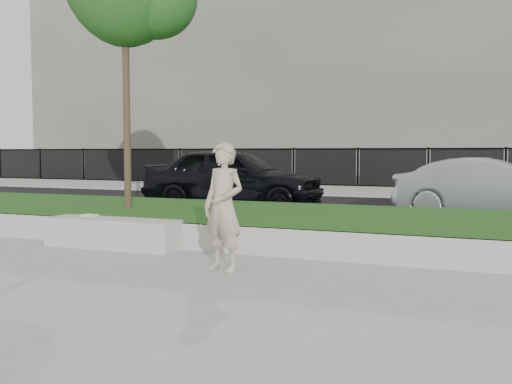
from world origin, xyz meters
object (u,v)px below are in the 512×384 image
at_px(book, 89,215).
at_px(car_silver, 490,188).
at_px(stone_bench, 113,233).
at_px(car_dark, 234,178).
at_px(man, 224,207).

distance_m(book, car_silver, 8.37).
xyz_separation_m(book, car_silver, (5.90, 5.93, 0.23)).
relative_size(stone_bench, car_dark, 0.48).
bearing_deg(stone_bench, book, 165.29).
relative_size(stone_bench, man, 1.38).
relative_size(man, car_silver, 0.40).
height_order(stone_bench, book, book).
bearing_deg(man, car_dark, 128.62).
height_order(stone_bench, car_silver, car_silver).
xyz_separation_m(stone_bench, man, (2.31, -0.88, 0.57)).
bearing_deg(car_dark, car_silver, -91.22).
height_order(man, book, man).
xyz_separation_m(stone_bench, car_silver, (5.35, 6.08, 0.47)).
bearing_deg(stone_bench, car_dark, 96.40).
distance_m(stone_bench, book, 0.61).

